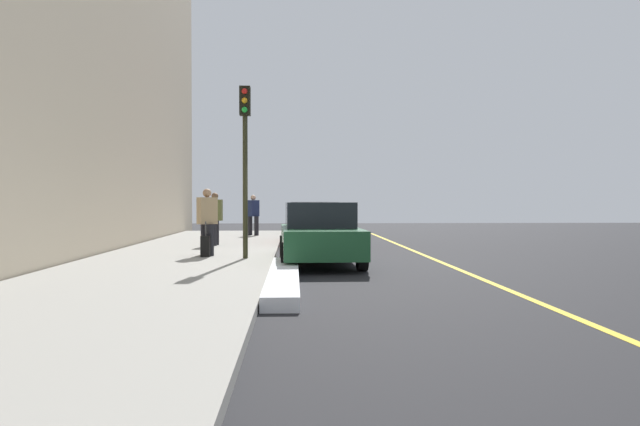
% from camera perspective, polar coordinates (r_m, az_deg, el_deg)
% --- Properties ---
extents(ground_plane, '(56.00, 56.00, 0.00)m').
position_cam_1_polar(ground_plane, '(15.29, -0.52, -4.68)').
color(ground_plane, black).
extents(sidewalk, '(28.00, 4.60, 0.15)m').
position_cam_1_polar(sidewalk, '(15.53, -12.82, -4.34)').
color(sidewalk, gray).
rests_on(sidewalk, ground).
extents(lane_stripe_centre, '(28.00, 0.14, 0.01)m').
position_cam_1_polar(lane_stripe_centre, '(15.72, 11.25, -4.53)').
color(lane_stripe_centre, gold).
rests_on(lane_stripe_centre, ground).
extents(snow_bank_curb, '(6.03, 0.56, 0.22)m').
position_cam_1_polar(snow_bank_curb, '(11.49, -3.40, -6.05)').
color(snow_bank_curb, white).
rests_on(snow_bank_curb, ground).
extents(parked_car_silver, '(4.73, 1.91, 1.51)m').
position_cam_1_polar(parked_car_silver, '(27.35, -0.98, -0.55)').
color(parked_car_silver, black).
rests_on(parked_car_silver, ground).
extents(parked_car_red, '(4.72, 1.91, 1.51)m').
position_cam_1_polar(parked_car_red, '(21.18, -0.59, -1.02)').
color(parked_car_red, black).
rests_on(parked_car_red, ground).
extents(parked_car_green, '(4.43, 2.00, 1.51)m').
position_cam_1_polar(parked_car_green, '(14.89, -0.05, -1.91)').
color(parked_car_green, black).
rests_on(parked_car_green, ground).
extents(pedestrian_tan_coat, '(0.51, 0.55, 1.71)m').
position_cam_1_polar(pedestrian_tan_coat, '(16.01, -10.43, -0.63)').
color(pedestrian_tan_coat, black).
rests_on(pedestrian_tan_coat, sidewalk).
extents(pedestrian_navy_coat, '(0.52, 0.50, 1.65)m').
position_cam_1_polar(pedestrian_navy_coat, '(25.24, -6.22, -0.07)').
color(pedestrian_navy_coat, black).
rests_on(pedestrian_navy_coat, sidewalk).
extents(pedestrian_olive_coat, '(0.55, 0.47, 1.66)m').
position_cam_1_polar(pedestrian_olive_coat, '(19.63, -9.73, -0.39)').
color(pedestrian_olive_coat, black).
rests_on(pedestrian_olive_coat, sidewalk).
extents(traffic_light_pole, '(0.35, 0.26, 4.17)m').
position_cam_1_polar(traffic_light_pole, '(15.09, -6.97, 6.58)').
color(traffic_light_pole, '#2D2D19').
rests_on(traffic_light_pole, sidewalk).
extents(rolling_suitcase, '(0.34, 0.22, 0.88)m').
position_cam_1_polar(rolling_suitcase, '(15.68, -10.56, -3.04)').
color(rolling_suitcase, black).
rests_on(rolling_suitcase, sidewalk).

